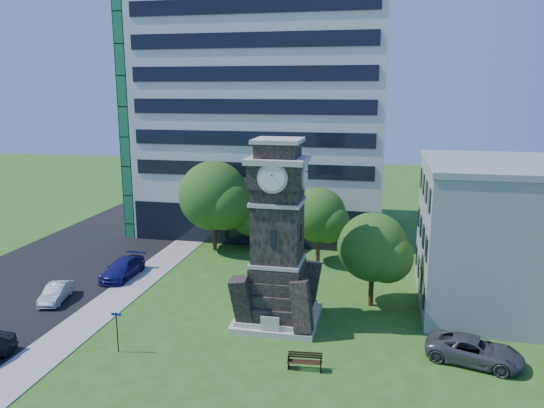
% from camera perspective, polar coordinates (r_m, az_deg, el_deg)
% --- Properties ---
extents(ground, '(160.00, 160.00, 0.00)m').
position_cam_1_polar(ground, '(35.43, -4.95, -13.28)').
color(ground, '#285819').
rests_on(ground, ground).
extents(sidewalk, '(3.00, 70.00, 0.06)m').
position_cam_1_polar(sidewalk, '(43.08, -15.28, -8.86)').
color(sidewalk, gray).
rests_on(sidewalk, ground).
extents(street, '(14.00, 80.00, 0.02)m').
position_cam_1_polar(street, '(47.47, -24.52, -7.59)').
color(street, black).
rests_on(street, ground).
extents(clock_tower, '(5.40, 5.40, 12.22)m').
position_cam_1_polar(clock_tower, '(34.63, 0.63, -4.46)').
color(clock_tower, beige).
rests_on(clock_tower, ground).
extents(office_tall, '(26.20, 15.11, 28.60)m').
position_cam_1_polar(office_tall, '(57.77, -0.70, 11.30)').
color(office_tall, silver).
rests_on(office_tall, ground).
extents(office_low, '(15.20, 12.20, 10.40)m').
position_cam_1_polar(office_low, '(41.13, 26.35, -3.16)').
color(office_low, gray).
rests_on(office_low, ground).
extents(car_street_mid, '(2.13, 4.04, 1.27)m').
position_cam_1_polar(car_street_mid, '(42.39, -22.21, -8.84)').
color(car_street_mid, silver).
rests_on(car_street_mid, ground).
extents(car_street_north, '(2.20, 5.21, 1.50)m').
position_cam_1_polar(car_street_north, '(45.70, -15.77, -6.69)').
color(car_street_north, navy).
rests_on(car_street_north, ground).
extents(car_east_lot, '(5.78, 3.75, 1.48)m').
position_cam_1_polar(car_east_lot, '(33.26, 20.94, -14.49)').
color(car_east_lot, '#48484C').
rests_on(car_east_lot, ground).
extents(park_bench, '(1.91, 0.51, 0.99)m').
position_cam_1_polar(park_bench, '(30.70, 3.55, -16.45)').
color(park_bench, black).
rests_on(park_bench, ground).
extents(street_sign, '(0.61, 0.06, 2.54)m').
position_cam_1_polar(street_sign, '(33.18, -16.34, -12.58)').
color(street_sign, black).
rests_on(street_sign, ground).
extents(tree_nw, '(7.24, 6.58, 8.66)m').
position_cam_1_polar(tree_nw, '(50.35, -6.20, 0.66)').
color(tree_nw, '#332114').
rests_on(tree_nw, ground).
extents(tree_nc, '(4.89, 4.44, 5.72)m').
position_cam_1_polar(tree_nc, '(51.01, -2.05, -1.19)').
color(tree_nc, '#332114').
rests_on(tree_nc, ground).
extents(tree_ne, '(5.32, 4.83, 6.86)m').
position_cam_1_polar(tree_ne, '(46.61, 5.10, -1.39)').
color(tree_ne, '#332114').
rests_on(tree_ne, ground).
extents(tree_east, '(5.37, 4.88, 6.83)m').
position_cam_1_polar(tree_east, '(38.04, 10.88, -4.82)').
color(tree_east, '#332114').
rests_on(tree_east, ground).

